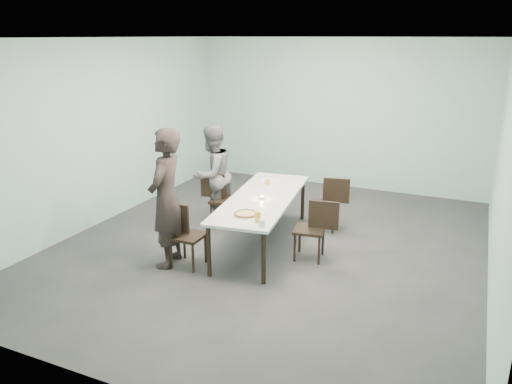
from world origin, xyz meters
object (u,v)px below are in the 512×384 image
at_px(table, 262,200).
at_px(chair_far_right, 329,200).
at_px(chair_near_right, 315,226).
at_px(tealight, 262,198).
at_px(amber_tumbler, 268,182).
at_px(chair_near_left, 183,230).
at_px(water_tumbler, 262,223).
at_px(pizza, 246,214).
at_px(chair_far_left, 219,196).
at_px(diner_near, 166,199).
at_px(diner_far, 212,175).
at_px(beer_glass, 258,217).
at_px(side_plate, 262,212).

bearing_deg(table, chair_far_right, 52.91).
bearing_deg(chair_near_right, chair_far_right, -90.72).
distance_m(tealight, amber_tumbler, 0.74).
distance_m(chair_near_left, chair_near_right, 1.83).
distance_m(table, water_tumbler, 1.21).
bearing_deg(chair_far_right, pizza, 59.73).
height_order(chair_far_left, diner_near, diner_near).
xyz_separation_m(chair_far_right, amber_tumbler, (-0.92, -0.36, 0.29)).
xyz_separation_m(table, tealight, (0.03, -0.09, 0.08)).
distance_m(diner_far, amber_tumbler, 0.97).
distance_m(chair_near_right, beer_glass, 1.02).
bearing_deg(water_tumbler, chair_near_right, 65.91).
height_order(side_plate, amber_tumbler, amber_tumbler).
xyz_separation_m(chair_far_left, chair_far_right, (1.71, 0.52, 0.00)).
relative_size(chair_far_right, diner_near, 0.46).
relative_size(chair_far_left, diner_near, 0.46).
distance_m(chair_near_right, side_plate, 0.80).
relative_size(chair_far_left, tealight, 15.54).
relative_size(beer_glass, water_tumbler, 1.67).
bearing_deg(chair_far_right, chair_far_left, 5.83).
distance_m(chair_near_left, diner_far, 1.72).
distance_m(chair_far_left, diner_far, 0.37).
xyz_separation_m(diner_near, tealight, (0.92, 1.07, -0.18)).
height_order(diner_near, diner_far, diner_near).
bearing_deg(chair_near_left, side_plate, 25.69).
relative_size(chair_near_right, diner_near, 0.46).
height_order(table, diner_near, diner_near).
xyz_separation_m(diner_far, amber_tumbler, (0.96, 0.08, -0.03)).
relative_size(chair_far_left, amber_tumbler, 10.88).
xyz_separation_m(diner_far, water_tumbler, (1.62, -1.64, -0.03)).
bearing_deg(table, chair_far_left, 154.63).
bearing_deg(diner_far, side_plate, 64.36).
bearing_deg(beer_glass, table, 110.53).
bearing_deg(chair_near_left, pizza, 17.85).
distance_m(table, amber_tumbler, 0.65).
xyz_separation_m(diner_near, amber_tumbler, (0.71, 1.78, -0.16)).
bearing_deg(side_plate, water_tumbler, -66.02).
distance_m(chair_far_right, tealight, 1.32).
relative_size(water_tumbler, tealight, 1.61).
bearing_deg(chair_far_right, diner_far, 2.11).
xyz_separation_m(chair_far_right, side_plate, (-0.48, -1.60, 0.25)).
bearing_deg(tealight, chair_near_left, -126.44).
relative_size(chair_near_left, chair_far_left, 1.00).
height_order(table, chair_far_right, chair_far_right).
bearing_deg(side_plate, tealight, 113.75).
distance_m(beer_glass, amber_tumbler, 1.70).
relative_size(chair_near_left, amber_tumbler, 10.88).
bearing_deg(chair_far_left, chair_near_left, -89.03).
bearing_deg(chair_far_left, chair_far_right, 8.19).
height_order(diner_far, pizza, diner_far).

